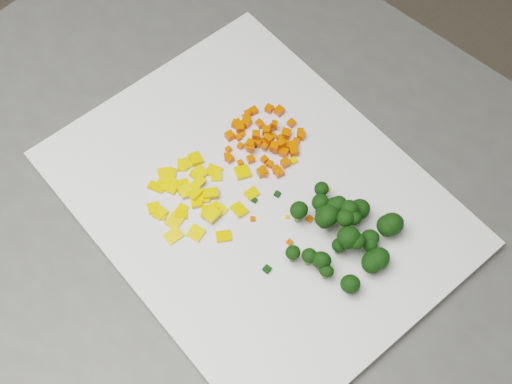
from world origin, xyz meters
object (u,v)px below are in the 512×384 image
at_px(carrot_pile, 264,136).
at_px(broccoli_pile, 343,231).
at_px(pepper_pile, 203,197).
at_px(counter_block, 274,342).
at_px(cutting_board, 256,199).

relative_size(carrot_pile, broccoli_pile, 0.83).
bearing_deg(broccoli_pile, carrot_pile, 147.27).
bearing_deg(broccoli_pile, pepper_pile, -174.11).
relative_size(counter_block, pepper_pile, 8.64).
xyz_separation_m(counter_block, pepper_pile, (-0.09, -0.02, 0.47)).
height_order(cutting_board, pepper_pile, pepper_pile).
relative_size(cutting_board, broccoli_pile, 3.75).
bearing_deg(counter_block, broccoli_pile, -3.14).
distance_m(cutting_board, carrot_pile, 0.07).
height_order(counter_block, cutting_board, cutting_board).
bearing_deg(carrot_pile, cutting_board, -73.10).
distance_m(carrot_pile, broccoli_pile, 0.15).
xyz_separation_m(pepper_pile, broccoli_pile, (0.16, 0.02, 0.02)).
bearing_deg(pepper_pile, cutting_board, 29.63).
bearing_deg(counter_block, cutting_board, 166.24).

